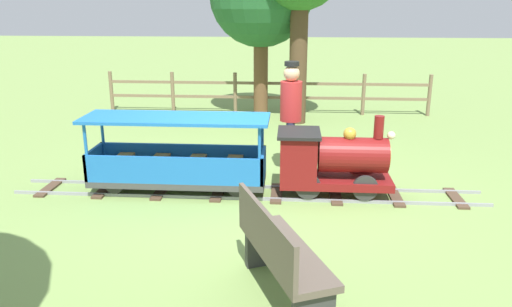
{
  "coord_description": "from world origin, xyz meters",
  "views": [
    {
      "loc": [
        5.99,
        0.4,
        2.39
      ],
      "look_at": [
        0.0,
        -0.03,
        0.55
      ],
      "focal_mm": 34.83,
      "sensor_mm": 36.0,
      "label": 1
    }
  ],
  "objects": [
    {
      "name": "locomotive",
      "position": [
        0.0,
        0.9,
        0.49
      ],
      "size": [
        0.63,
        1.45,
        1.02
      ],
      "color": "maroon",
      "rests_on": "ground_plane"
    },
    {
      "name": "track",
      "position": [
        0.0,
        -0.14,
        0.02
      ],
      "size": [
        0.67,
        6.05,
        0.04
      ],
      "color": "gray",
      "rests_on": "ground_plane"
    },
    {
      "name": "conductor_person",
      "position": [
        -0.79,
        0.4,
        0.96
      ],
      "size": [
        0.3,
        0.3,
        1.62
      ],
      "color": "#282D47",
      "rests_on": "ground_plane"
    },
    {
      "name": "ground_plane",
      "position": [
        0.0,
        0.0,
        0.0
      ],
      "size": [
        60.0,
        60.0,
        0.0
      ],
      "primitive_type": "plane",
      "color": "#75934C"
    },
    {
      "name": "park_bench",
      "position": [
        2.34,
        0.33,
        0.42
      ],
      "size": [
        1.35,
        0.87,
        0.82
      ],
      "color": "brown",
      "rests_on": "ground_plane"
    },
    {
      "name": "fence_section",
      "position": [
        -4.88,
        -0.14,
        0.48
      ],
      "size": [
        0.08,
        7.13,
        0.9
      ],
      "color": "#756047",
      "rests_on": "ground_plane"
    },
    {
      "name": "passenger_car",
      "position": [
        0.0,
        -1.04,
        0.42
      ],
      "size": [
        0.73,
        2.35,
        0.97
      ],
      "color": "#3F3F3F",
      "rests_on": "ground_plane"
    }
  ]
}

